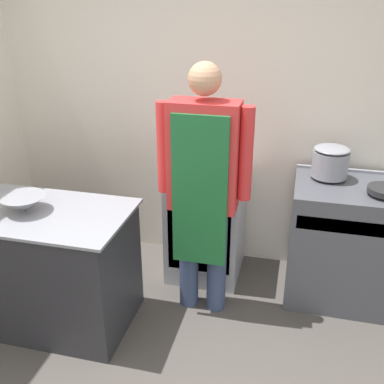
% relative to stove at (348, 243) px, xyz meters
% --- Properties ---
extents(wall_back, '(8.00, 0.05, 2.70)m').
position_rel_stove_xyz_m(wall_back, '(-1.21, 0.39, 0.89)').
color(wall_back, silver).
rests_on(wall_back, ground_plane).
extents(prep_counter, '(1.39, 0.70, 0.86)m').
position_rel_stove_xyz_m(prep_counter, '(-2.14, -0.79, -0.03)').
color(prep_counter, '#2D2D33').
rests_on(prep_counter, ground_plane).
extents(stove, '(0.85, 0.64, 0.94)m').
position_rel_stove_xyz_m(stove, '(0.00, 0.00, 0.00)').
color(stove, '#4C4F56').
rests_on(stove, ground_plane).
extents(fridge_unit, '(0.57, 0.57, 0.86)m').
position_rel_stove_xyz_m(fridge_unit, '(-1.10, 0.06, -0.03)').
color(fridge_unit, silver).
rests_on(fridge_unit, ground_plane).
extents(person_cook, '(0.64, 0.24, 1.80)m').
position_rel_stove_xyz_m(person_cook, '(-1.02, -0.40, 0.57)').
color(person_cook, '#38476B').
rests_on(person_cook, ground_plane).
extents(mixing_bowl, '(0.29, 0.29, 0.11)m').
position_rel_stove_xyz_m(mixing_bowl, '(-2.13, -0.81, 0.46)').
color(mixing_bowl, gray).
rests_on(mixing_bowl, prep_counter).
extents(stock_pot, '(0.26, 0.26, 0.23)m').
position_rel_stove_xyz_m(stock_pot, '(-0.19, 0.11, 0.59)').
color(stock_pot, gray).
rests_on(stock_pot, stove).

